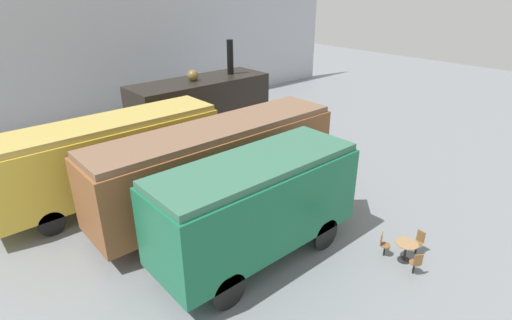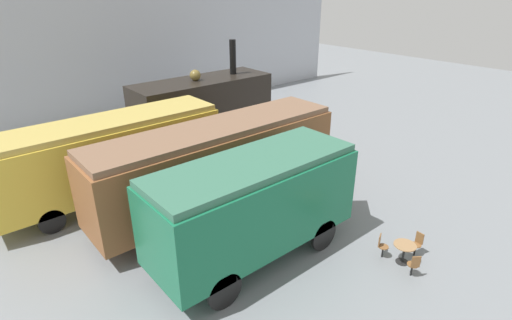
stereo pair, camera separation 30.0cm
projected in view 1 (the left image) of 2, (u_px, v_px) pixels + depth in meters
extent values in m
plane|color=gray|center=(242.00, 213.00, 16.60)|extent=(80.00, 80.00, 0.00)
cube|color=#B2B7C1|center=(86.00, 55.00, 25.39)|extent=(44.00, 0.15, 9.00)
cube|color=black|center=(201.00, 104.00, 23.84)|extent=(8.41, 2.87, 2.99)
cylinder|color=black|center=(230.00, 57.00, 24.20)|extent=(0.39, 0.39, 2.06)
sphere|color=brown|center=(193.00, 75.00, 22.85)|extent=(0.64, 0.64, 0.64)
cylinder|color=black|center=(248.00, 127.00, 25.08)|extent=(0.92, 0.12, 0.92)
cylinder|color=black|center=(222.00, 116.00, 26.97)|extent=(0.92, 0.12, 0.92)
cylinder|color=black|center=(178.00, 147.00, 22.04)|extent=(0.92, 0.12, 0.92)
cylinder|color=black|center=(154.00, 134.00, 23.93)|extent=(0.92, 0.12, 0.92)
cube|color=gold|center=(109.00, 157.00, 16.94)|extent=(9.73, 2.50, 2.72)
cube|color=tan|center=(103.00, 124.00, 16.33)|extent=(9.54, 2.30, 0.24)
cylinder|color=black|center=(185.00, 178.00, 18.50)|extent=(0.99, 0.12, 0.99)
cylinder|color=black|center=(160.00, 162.00, 20.13)|extent=(0.99, 0.12, 0.99)
cylinder|color=black|center=(52.00, 224.00, 14.98)|extent=(0.99, 0.12, 0.99)
cylinder|color=black|center=(34.00, 200.00, 16.61)|extent=(0.99, 0.12, 0.99)
cube|color=brown|center=(219.00, 163.00, 16.26)|extent=(10.79, 2.59, 2.77)
cube|color=brown|center=(218.00, 128.00, 15.64)|extent=(10.57, 2.38, 0.24)
cylinder|color=black|center=(294.00, 183.00, 17.99)|extent=(1.01, 0.12, 1.01)
cylinder|color=black|center=(258.00, 166.00, 19.68)|extent=(1.01, 0.12, 1.01)
cylinder|color=black|center=(168.00, 239.00, 14.09)|extent=(1.01, 0.12, 1.01)
cylinder|color=black|center=(136.00, 211.00, 15.78)|extent=(1.01, 0.12, 1.01)
cube|color=#196B47|center=(256.00, 204.00, 13.14)|extent=(7.23, 2.68, 2.69)
cone|color=#196B47|center=(340.00, 167.00, 15.80)|extent=(1.63, 2.55, 2.55)
cube|color=#366B54|center=(256.00, 164.00, 12.54)|extent=(7.08, 2.47, 0.24)
cylinder|color=black|center=(326.00, 234.00, 14.19)|extent=(1.18, 0.12, 1.18)
cylinder|color=black|center=(276.00, 207.00, 15.94)|extent=(1.18, 0.12, 1.18)
cylinder|color=black|center=(229.00, 292.00, 11.58)|extent=(1.18, 0.12, 1.18)
cylinder|color=black|center=(182.00, 251.00, 13.33)|extent=(1.18, 0.12, 1.18)
cylinder|color=black|center=(404.00, 260.00, 13.80)|extent=(0.44, 0.44, 0.02)
cylinder|color=black|center=(405.00, 252.00, 13.65)|extent=(0.08, 0.08, 0.67)
cylinder|color=#9E754C|center=(407.00, 243.00, 13.51)|extent=(0.75, 0.75, 0.03)
cylinder|color=black|center=(384.00, 250.00, 13.96)|extent=(0.06, 0.06, 0.42)
cylinder|color=brown|center=(385.00, 245.00, 13.87)|extent=(0.36, 0.36, 0.03)
cube|color=brown|center=(381.00, 239.00, 13.84)|extent=(0.28, 0.16, 0.42)
cylinder|color=black|center=(414.00, 268.00, 13.10)|extent=(0.06, 0.06, 0.42)
cylinder|color=brown|center=(415.00, 263.00, 13.01)|extent=(0.36, 0.36, 0.03)
cube|color=brown|center=(418.00, 260.00, 12.78)|extent=(0.26, 0.20, 0.42)
cylinder|color=black|center=(416.00, 248.00, 14.08)|extent=(0.06, 0.06, 0.42)
cylinder|color=brown|center=(417.00, 243.00, 13.98)|extent=(0.36, 0.36, 0.03)
cube|color=brown|center=(421.00, 236.00, 13.97)|extent=(0.07, 0.29, 0.42)
cylinder|color=#262633|center=(308.00, 192.00, 17.47)|extent=(0.24, 0.24, 0.74)
cylinder|color=#333338|center=(309.00, 178.00, 17.18)|extent=(0.34, 0.34, 0.66)
sphere|color=tan|center=(309.00, 169.00, 17.00)|extent=(0.21, 0.21, 0.21)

